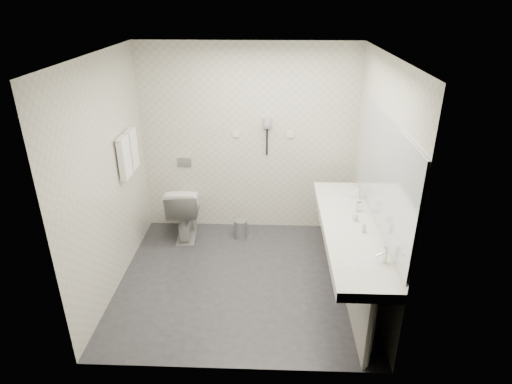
{
  "coord_description": "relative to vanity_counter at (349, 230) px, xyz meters",
  "views": [
    {
      "loc": [
        0.31,
        -4.1,
        3.03
      ],
      "look_at": [
        0.15,
        0.15,
        1.05
      ],
      "focal_mm": 30.36,
      "sensor_mm": 36.0,
      "label": 1
    }
  ],
  "objects": [
    {
      "name": "floor",
      "position": [
        -1.12,
        0.2,
        -0.8
      ],
      "size": [
        2.8,
        2.8,
        0.0
      ],
      "primitive_type": "plane",
      "color": "#28282D",
      "rests_on": "ground"
    },
    {
      "name": "bin_lid",
      "position": [
        -1.21,
        1.15,
        -0.55
      ],
      "size": [
        0.17,
        0.17,
        0.02
      ],
      "primitive_type": "cylinder",
      "color": "#B2B5BA",
      "rests_on": "pedal_bin"
    },
    {
      "name": "towel_far",
      "position": [
        -2.46,
        0.89,
        0.53
      ],
      "size": [
        0.07,
        0.24,
        0.48
      ],
      "primitive_type": "cube",
      "color": "white",
      "rests_on": "towel_rail"
    },
    {
      "name": "towel_rail",
      "position": [
        -2.47,
        0.75,
        0.75
      ],
      "size": [
        0.02,
        0.62,
        0.02
      ],
      "primitive_type": "cylinder",
      "rotation": [
        1.57,
        0.0,
        0.0
      ],
      "color": "silver",
      "rests_on": "wall_left"
    },
    {
      "name": "vanity_counter",
      "position": [
        0.0,
        0.0,
        0.0
      ],
      "size": [
        0.55,
        2.2,
        0.1
      ],
      "primitive_type": "cube",
      "color": "silver",
      "rests_on": "floor"
    },
    {
      "name": "toilet",
      "position": [
        -1.96,
        1.19,
        -0.42
      ],
      "size": [
        0.48,
        0.78,
        0.76
      ],
      "primitive_type": "imported",
      "rotation": [
        0.0,
        0.0,
        3.21
      ],
      "color": "silver",
      "rests_on": "floor"
    },
    {
      "name": "faucet_near",
      "position": [
        0.19,
        -0.65,
        0.12
      ],
      "size": [
        0.04,
        0.04,
        0.15
      ],
      "primitive_type": "cylinder",
      "color": "silver",
      "rests_on": "vanity_counter"
    },
    {
      "name": "basin_far",
      "position": [
        0.0,
        0.65,
        0.04
      ],
      "size": [
        0.4,
        0.31,
        0.05
      ],
      "primitive_type": "ellipsoid",
      "color": "silver",
      "rests_on": "vanity_counter"
    },
    {
      "name": "ceiling",
      "position": [
        -1.12,
        0.2,
        1.7
      ],
      "size": [
        2.8,
        2.8,
        0.0
      ],
      "primitive_type": "plane",
      "rotation": [
        3.14,
        0.0,
        0.0
      ],
      "color": "silver",
      "rests_on": "wall_back"
    },
    {
      "name": "wall_left",
      "position": [
        -2.52,
        0.2,
        0.45
      ],
      "size": [
        0.0,
        2.6,
        2.6
      ],
      "primitive_type": "plane",
      "rotation": [
        1.57,
        0.0,
        1.57
      ],
      "color": "beige",
      "rests_on": "floor"
    },
    {
      "name": "faucet_far",
      "position": [
        0.19,
        0.65,
        0.12
      ],
      "size": [
        0.04,
        0.04,
        0.15
      ],
      "primitive_type": "cylinder",
      "color": "silver",
      "rests_on": "vanity_counter"
    },
    {
      "name": "basin_near",
      "position": [
        0.0,
        -0.65,
        0.04
      ],
      "size": [
        0.4,
        0.31,
        0.05
      ],
      "primitive_type": "ellipsoid",
      "color": "silver",
      "rests_on": "vanity_counter"
    },
    {
      "name": "pedal_bin",
      "position": [
        -1.21,
        1.15,
        -0.68
      ],
      "size": [
        0.19,
        0.19,
        0.24
      ],
      "primitive_type": "cylinder",
      "rotation": [
        0.0,
        0.0,
        0.06
      ],
      "color": "#B2B5BA",
      "rests_on": "floor"
    },
    {
      "name": "vanity_post_far",
      "position": [
        0.05,
        1.04,
        -0.42
      ],
      "size": [
        0.06,
        0.06,
        0.75
      ],
      "primitive_type": "cylinder",
      "color": "silver",
      "rests_on": "floor"
    },
    {
      "name": "flush_plate",
      "position": [
        -1.98,
        1.49,
        0.15
      ],
      "size": [
        0.18,
        0.02,
        0.12
      ],
      "primitive_type": "cube",
      "color": "#B2B5BA",
      "rests_on": "wall_back"
    },
    {
      "name": "soap_bottle_c",
      "position": [
        0.11,
        -0.13,
        0.11
      ],
      "size": [
        0.06,
        0.06,
        0.12
      ],
      "primitive_type": "imported",
      "rotation": [
        0.0,
        0.0,
        -0.41
      ],
      "color": "silver",
      "rests_on": "vanity_counter"
    },
    {
      "name": "wall_back",
      "position": [
        -1.12,
        1.5,
        0.45
      ],
      "size": [
        2.8,
        0.0,
        2.8
      ],
      "primitive_type": "plane",
      "rotation": [
        1.57,
        0.0,
        0.0
      ],
      "color": "beige",
      "rests_on": "floor"
    },
    {
      "name": "towel_near",
      "position": [
        -2.46,
        0.61,
        0.53
      ],
      "size": [
        0.07,
        0.24,
        0.48
      ],
      "primitive_type": "cube",
      "color": "white",
      "rests_on": "towel_rail"
    },
    {
      "name": "vanity_panel",
      "position": [
        0.02,
        0.0,
        -0.42
      ],
      "size": [
        0.03,
        2.15,
        0.75
      ],
      "primitive_type": "cube",
      "color": "gray",
      "rests_on": "floor"
    },
    {
      "name": "dryer_barrel",
      "position": [
        -0.88,
        1.4,
        0.73
      ],
      "size": [
        0.08,
        0.14,
        0.08
      ],
      "primitive_type": "cylinder",
      "rotation": [
        1.57,
        0.0,
        0.0
      ],
      "color": "gray",
      "rests_on": "dryer_cradle"
    },
    {
      "name": "dryer_cradle",
      "position": [
        -0.88,
        1.47,
        0.7
      ],
      "size": [
        0.1,
        0.04,
        0.14
      ],
      "primitive_type": "cube",
      "color": "gray",
      "rests_on": "wall_back"
    },
    {
      "name": "glass_left",
      "position": [
        0.14,
        0.33,
        0.1
      ],
      "size": [
        0.07,
        0.07,
        0.11
      ],
      "primitive_type": "cylinder",
      "rotation": [
        0.0,
        0.0,
        -0.19
      ],
      "color": "silver",
      "rests_on": "vanity_counter"
    },
    {
      "name": "mirror",
      "position": [
        0.26,
        0.0,
        0.65
      ],
      "size": [
        0.02,
        2.2,
        1.05
      ],
      "primitive_type": "cube",
      "color": "#B2BCC6",
      "rests_on": "wall_right"
    },
    {
      "name": "dryer_cord",
      "position": [
        -0.88,
        1.46,
        0.45
      ],
      "size": [
        0.02,
        0.02,
        0.35
      ],
      "primitive_type": "cylinder",
      "color": "black",
      "rests_on": "dryer_cradle"
    },
    {
      "name": "switch_plate_a",
      "position": [
        -1.27,
        1.49,
        0.55
      ],
      "size": [
        0.09,
        0.02,
        0.09
      ],
      "primitive_type": "cube",
      "color": "silver",
      "rests_on": "wall_back"
    },
    {
      "name": "wall_front",
      "position": [
        -1.12,
        -1.1,
        0.45
      ],
      "size": [
        2.8,
        0.0,
        2.8
      ],
      "primitive_type": "plane",
      "rotation": [
        -1.57,
        0.0,
        0.0
      ],
      "color": "beige",
      "rests_on": "floor"
    },
    {
      "name": "switch_plate_b",
      "position": [
        -0.57,
        1.49,
        0.55
      ],
      "size": [
        0.09,
        0.02,
        0.09
      ],
      "primitive_type": "cube",
      "color": "silver",
      "rests_on": "wall_back"
    },
    {
      "name": "vanity_post_near",
      "position": [
        0.05,
        -1.04,
        -0.42
      ],
      "size": [
        0.06,
        0.06,
        0.75
      ],
      "primitive_type": "cylinder",
      "color": "silver",
      "rests_on": "floor"
    },
    {
      "name": "soap_bottle_a",
      "position": [
        0.07,
        0.11,
        0.1
      ],
      "size": [
        0.06,
        0.06,
        0.09
      ],
      "primitive_type": "imported",
      "rotation": [
        0.0,
        0.0,
        0.64
      ],
      "color": "silver",
      "rests_on": "vanity_counter"
    },
    {
      "name": "wall_right",
      "position": [
        0.27,
        0.2,
        0.45
      ],
      "size": [
        0.0,
        2.6,
        2.6
      ],
      "primitive_type": "plane",
      "rotation": [
        1.57,
        0.0,
        -1.57
      ],
      "color": "beige",
      "rests_on": "floor"
    }
  ]
}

